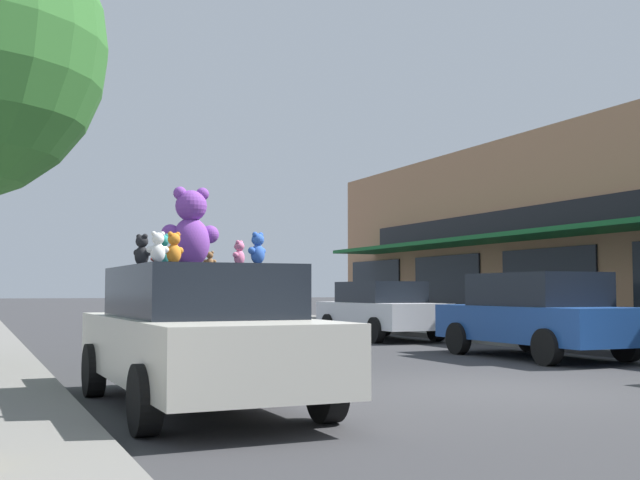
{
  "coord_description": "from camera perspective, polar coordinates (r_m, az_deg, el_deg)",
  "views": [
    {
      "loc": [
        -5.96,
        -8.47,
        1.24
      ],
      "look_at": [
        -0.87,
        3.25,
        2.05
      ],
      "focal_mm": 45.0,
      "sensor_mm": 36.0,
      "label": 1
    }
  ],
  "objects": [
    {
      "name": "parked_car_far_center",
      "position": [
        15.4,
        15.18,
        -5.09
      ],
      "size": [
        1.92,
        4.25,
        1.57
      ],
      "color": "#1E4793",
      "rests_on": "ground_plane"
    },
    {
      "name": "teddy_bear_giant",
      "position": [
        9.05,
        -9.17,
        0.8
      ],
      "size": [
        0.66,
        0.41,
        0.9
      ],
      "rotation": [
        0.0,
        0.0,
        3.09
      ],
      "color": "purple",
      "rests_on": "plush_art_car"
    },
    {
      "name": "teddy_bear_brown",
      "position": [
        9.64,
        -7.84,
        -1.44
      ],
      "size": [
        0.16,
        0.11,
        0.21
      ],
      "rotation": [
        0.0,
        0.0,
        2.82
      ],
      "color": "olive",
      "rests_on": "plush_art_car"
    },
    {
      "name": "teddy_bear_black",
      "position": [
        8.63,
        -12.55,
        -0.73
      ],
      "size": [
        0.21,
        0.25,
        0.34
      ],
      "rotation": [
        0.0,
        0.0,
        2.12
      ],
      "color": "black",
      "rests_on": "plush_art_car"
    },
    {
      "name": "teddy_bear_blue",
      "position": [
        7.92,
        -4.46,
        -0.63
      ],
      "size": [
        0.24,
        0.19,
        0.32
      ],
      "rotation": [
        0.0,
        0.0,
        3.68
      ],
      "color": "blue",
      "rests_on": "plush_art_car"
    },
    {
      "name": "teddy_bear_pink",
      "position": [
        8.36,
        -5.77,
        -0.96
      ],
      "size": [
        0.18,
        0.18,
        0.26
      ],
      "rotation": [
        0.0,
        0.0,
        3.91
      ],
      "color": "pink",
      "rests_on": "plush_art_car"
    },
    {
      "name": "teddy_bear_orange",
      "position": [
        7.85,
        -10.36,
        -0.58
      ],
      "size": [
        0.23,
        0.17,
        0.31
      ],
      "rotation": [
        0.0,
        0.0,
        3.51
      ],
      "color": "orange",
      "rests_on": "plush_art_car"
    },
    {
      "name": "teddy_bear_yellow",
      "position": [
        9.11,
        -10.62,
        -1.22
      ],
      "size": [
        0.17,
        0.11,
        0.23
      ],
      "rotation": [
        0.0,
        0.0,
        3.28
      ],
      "color": "yellow",
      "rests_on": "plush_art_car"
    },
    {
      "name": "plush_art_car",
      "position": [
        8.65,
        -8.68,
        -6.6
      ],
      "size": [
        1.96,
        4.57,
        1.5
      ],
      "rotation": [
        0.0,
        0.0,
        0.01
      ],
      "color": "beige",
      "rests_on": "ground_plane"
    },
    {
      "name": "ground_plane",
      "position": [
        10.43,
        11.76,
        -10.37
      ],
      "size": [
        260.0,
        260.0,
        0.0
      ],
      "primitive_type": "plane",
      "color": "#333335"
    },
    {
      "name": "teddy_bear_teal",
      "position": [
        8.08,
        -11.11,
        -0.67
      ],
      "size": [
        0.23,
        0.16,
        0.31
      ],
      "rotation": [
        0.0,
        0.0,
        3.42
      ],
      "color": "teal",
      "rests_on": "plush_art_car"
    },
    {
      "name": "teddy_bear_red",
      "position": [
        9.1,
        -11.47,
        -1.25
      ],
      "size": [
        0.17,
        0.11,
        0.22
      ],
      "rotation": [
        0.0,
        0.0,
        3.35
      ],
      "color": "red",
      "rests_on": "plush_art_car"
    },
    {
      "name": "teddy_bear_white",
      "position": [
        7.52,
        -11.46,
        -0.52
      ],
      "size": [
        0.21,
        0.13,
        0.29
      ],
      "rotation": [
        0.0,
        0.0,
        3.16
      ],
      "color": "white",
      "rests_on": "plush_art_car"
    },
    {
      "name": "parked_car_far_right",
      "position": [
        20.61,
        4.3,
        -4.93
      ],
      "size": [
        1.86,
        4.37,
        1.47
      ],
      "color": "silver",
      "rests_on": "ground_plane"
    }
  ]
}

